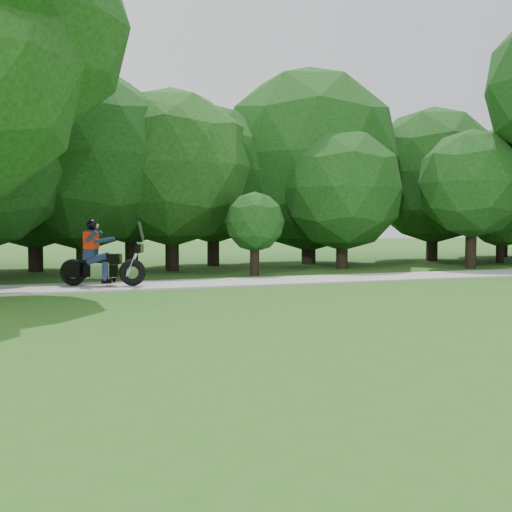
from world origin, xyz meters
TOP-DOWN VIEW (x-y plane):
  - walkway at (0.00, 8.00)m, footprint 60.00×2.20m
  - tree_line at (1.42, 14.38)m, footprint 40.91×12.12m
  - touring_motorcycle at (-6.97, 8.03)m, footprint 2.13×1.28m

SIDE VIEW (x-z plane):
  - walkway at x=0.00m, z-range 0.00..0.06m
  - touring_motorcycle at x=-6.97m, z-range -0.17..1.53m
  - tree_line at x=1.42m, z-range -0.29..7.61m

